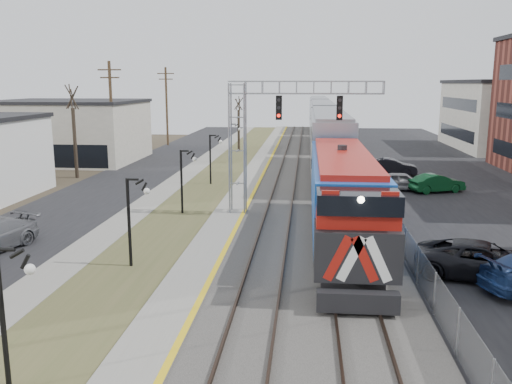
# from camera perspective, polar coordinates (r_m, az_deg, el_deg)

# --- Properties ---
(street_west) EXTENTS (7.00, 120.00, 0.04)m
(street_west) POSITION_cam_1_polar(r_m,az_deg,el_deg) (42.84, -15.43, 0.24)
(street_west) COLOR black
(street_west) RESTS_ON ground
(sidewalk) EXTENTS (2.00, 120.00, 0.08)m
(sidewalk) POSITION_cam_1_polar(r_m,az_deg,el_deg) (41.45, -9.61, 0.16)
(sidewalk) COLOR gray
(sidewalk) RESTS_ON ground
(grass_median) EXTENTS (4.00, 120.00, 0.06)m
(grass_median) POSITION_cam_1_polar(r_m,az_deg,el_deg) (40.79, -5.54, 0.07)
(grass_median) COLOR #474D29
(grass_median) RESTS_ON ground
(platform) EXTENTS (2.00, 120.00, 0.24)m
(platform) POSITION_cam_1_polar(r_m,az_deg,el_deg) (40.31, -1.35, 0.11)
(platform) COLOR gray
(platform) RESTS_ON ground
(ballast_bed) EXTENTS (8.00, 120.00, 0.20)m
(ballast_bed) POSITION_cam_1_polar(r_m,az_deg,el_deg) (40.04, 5.78, -0.05)
(ballast_bed) COLOR #595651
(ballast_bed) RESTS_ON ground
(parking_lot) EXTENTS (16.00, 120.00, 0.04)m
(parking_lot) POSITION_cam_1_polar(r_m,az_deg,el_deg) (41.91, 22.41, -0.46)
(parking_lot) COLOR black
(parking_lot) RESTS_ON ground
(platform_edge) EXTENTS (0.24, 120.00, 0.01)m
(platform_edge) POSITION_cam_1_polar(r_m,az_deg,el_deg) (40.19, -0.10, 0.26)
(platform_edge) COLOR gold
(platform_edge) RESTS_ON platform
(track_near) EXTENTS (1.58, 120.00, 0.15)m
(track_near) POSITION_cam_1_polar(r_m,az_deg,el_deg) (40.04, 2.92, 0.25)
(track_near) COLOR #2D2119
(track_near) RESTS_ON ballast_bed
(track_far) EXTENTS (1.58, 120.00, 0.15)m
(track_far) POSITION_cam_1_polar(r_m,az_deg,el_deg) (40.05, 7.93, 0.16)
(track_far) COLOR #2D2119
(track_far) RESTS_ON ballast_bed
(train) EXTENTS (3.00, 85.85, 5.33)m
(train) POSITION_cam_1_polar(r_m,az_deg,el_deg) (62.23, 7.14, 6.62)
(train) COLOR blue
(train) RESTS_ON ground
(signal_gantry) EXTENTS (9.00, 1.07, 8.15)m
(signal_gantry) POSITION_cam_1_polar(r_m,az_deg,el_deg) (32.43, 1.07, 7.12)
(signal_gantry) COLOR gray
(signal_gantry) RESTS_ON ground
(lampposts) EXTENTS (0.14, 62.14, 4.00)m
(lampposts) POSITION_cam_1_polar(r_m,az_deg,el_deg) (24.56, -13.00, -3.06)
(lampposts) COLOR black
(lampposts) RESTS_ON ground
(fence) EXTENTS (0.04, 120.00, 1.60)m
(fence) POSITION_cam_1_polar(r_m,az_deg,el_deg) (40.16, 11.80, 0.82)
(fence) COLOR gray
(fence) RESTS_ON ground
(bare_trees) EXTENTS (12.30, 42.30, 5.95)m
(bare_trees) POSITION_cam_1_polar(r_m,az_deg,el_deg) (46.46, -15.25, 4.44)
(bare_trees) COLOR #382D23
(bare_trees) RESTS_ON ground
(car_lot_c) EXTENTS (5.95, 3.93, 1.52)m
(car_lot_c) POSITION_cam_1_polar(r_m,az_deg,el_deg) (24.44, 22.80, -6.77)
(car_lot_c) COLOR black
(car_lot_c) RESTS_ON ground
(car_lot_e) EXTENTS (4.07, 1.74, 1.37)m
(car_lot_e) POSITION_cam_1_polar(r_m,az_deg,el_deg) (42.36, 15.18, 1.04)
(car_lot_e) COLOR slate
(car_lot_e) RESTS_ON ground
(car_lot_f) EXTENTS (4.36, 2.80, 1.36)m
(car_lot_f) POSITION_cam_1_polar(r_m,az_deg,el_deg) (42.35, 18.48, 0.84)
(car_lot_f) COLOR #0E4923
(car_lot_f) RESTS_ON ground
(car_lot_g) EXTENTS (4.56, 1.93, 1.46)m
(car_lot_g) POSITION_cam_1_polar(r_m,az_deg,el_deg) (49.18, 14.02, 2.55)
(car_lot_g) COLOR black
(car_lot_g) RESTS_ON ground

